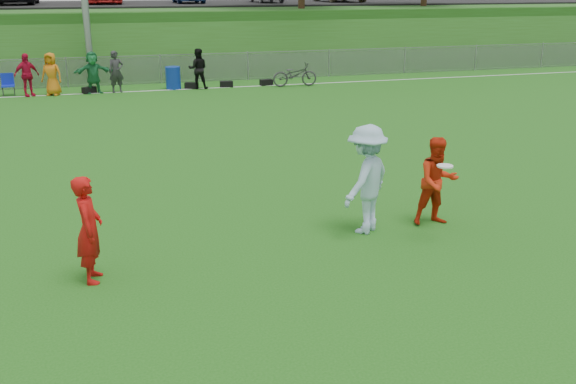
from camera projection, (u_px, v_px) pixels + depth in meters
name	position (u px, v px, depth m)	size (l,w,h in m)	color
ground	(280.00, 257.00, 10.67)	(120.00, 120.00, 0.00)	#1B5912
sideline_far	(166.00, 90.00, 27.09)	(60.00, 0.10, 0.01)	white
fence	(161.00, 69.00, 28.72)	(58.00, 0.06, 1.30)	gray
berm	(142.00, 32.00, 38.48)	(120.00, 18.00, 3.00)	#255317
parking_lot	(138.00, 4.00, 39.82)	(120.00, 12.00, 0.10)	black
spectator_row	(101.00, 72.00, 26.14)	(7.82, 0.84, 1.69)	#BD0D30
gear_bags	(195.00, 85.00, 27.47)	(8.11, 0.54, 0.26)	black
player_red_left	(89.00, 229.00, 9.62)	(0.61, 0.40, 1.67)	#BB0F0C
player_red_center	(437.00, 181.00, 11.91)	(0.81, 0.63, 1.67)	red
player_blue	(366.00, 179.00, 11.50)	(1.28, 0.74, 1.99)	#9FC6DC
frisbee	(445.00, 166.00, 10.91)	(0.28, 0.28, 0.03)	silver
recycling_bin	(173.00, 78.00, 27.27)	(0.63, 0.63, 0.94)	#0E2C97
camp_chair	(8.00, 89.00, 25.73)	(0.53, 0.54, 0.88)	#1024B7
bicycle	(295.00, 75.00, 27.93)	(0.68, 1.95, 1.02)	#2D2C2F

